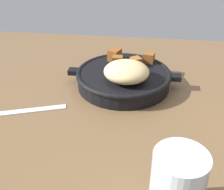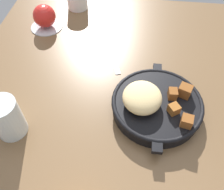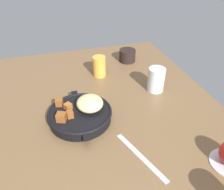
# 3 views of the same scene
# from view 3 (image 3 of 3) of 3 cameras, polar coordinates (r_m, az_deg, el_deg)

# --- Properties ---
(ground_plane) EXTENTS (1.19, 0.92, 0.02)m
(ground_plane) POSITION_cam_3_polar(r_m,az_deg,el_deg) (0.89, -1.81, -4.06)
(ground_plane) COLOR brown
(cast_iron_skillet) EXTENTS (0.28, 0.24, 0.08)m
(cast_iron_skillet) POSITION_cam_3_polar(r_m,az_deg,el_deg) (0.83, -7.90, -4.55)
(cast_iron_skillet) COLOR black
(cast_iron_skillet) RESTS_ON ground_plane
(butter_knife) EXTENTS (0.22, 0.09, 0.00)m
(butter_knife) POSITION_cam_3_polar(r_m,az_deg,el_deg) (0.72, 7.34, -15.25)
(butter_knife) COLOR silver
(butter_knife) RESTS_ON ground_plane
(water_glass_tall) EXTENTS (0.07, 0.07, 0.11)m
(water_glass_tall) POSITION_cam_3_polar(r_m,az_deg,el_deg) (0.98, 11.21, 3.90)
(water_glass_tall) COLOR silver
(water_glass_tall) RESTS_ON ground_plane
(juice_glass_amber) EXTENTS (0.06, 0.06, 0.10)m
(juice_glass_amber) POSITION_cam_3_polar(r_m,az_deg,el_deg) (1.08, -3.27, 7.30)
(juice_glass_amber) COLOR gold
(juice_glass_amber) RESTS_ON ground_plane
(coffee_mug_dark) EXTENTS (0.09, 0.09, 0.07)m
(coffee_mug_dark) POSITION_cam_3_polar(r_m,az_deg,el_deg) (1.23, 3.93, 10.04)
(coffee_mug_dark) COLOR black
(coffee_mug_dark) RESTS_ON ground_plane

